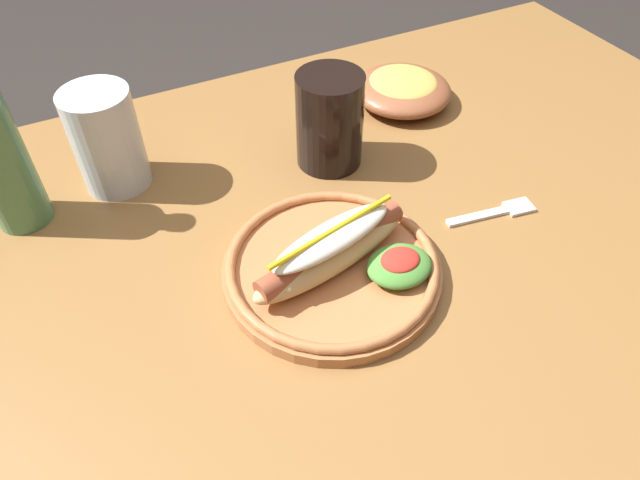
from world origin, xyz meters
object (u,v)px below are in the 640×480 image
Objects in this scene: side_bowl at (402,89)px; soda_cup at (330,121)px; hot_dog_plate at (335,262)px; fork at (497,212)px; water_cup at (107,140)px.

soda_cup is at bearing -154.59° from side_bowl.
fork is at bearing -0.19° from hot_dog_plate.
soda_cup reaches higher than side_bowl.
side_bowl is (0.03, 0.28, 0.02)m from fork.
hot_dog_plate is 0.34m from water_cup.
soda_cup is at bearing 134.63° from fork.
water_cup is (-0.28, 0.09, 0.00)m from soda_cup.
side_bowl is at bearing 25.41° from soda_cup.
soda_cup is 0.85× the size of side_bowl.
fork is at bearing -54.14° from soda_cup.
hot_dog_plate is 0.22m from soda_cup.
soda_cup is at bearing 64.62° from hot_dog_plate.
water_cup reaches higher than hot_dog_plate.
hot_dog_plate is at bearing -115.38° from soda_cup.
hot_dog_plate is 0.24m from fork.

